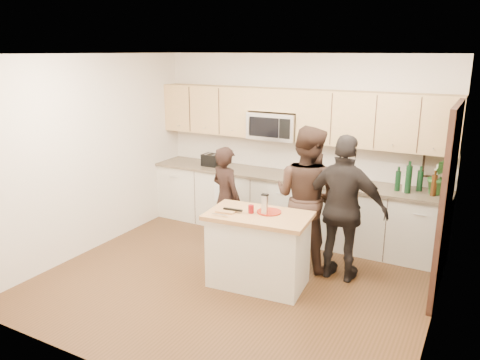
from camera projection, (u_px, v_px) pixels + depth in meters
The scene contains 21 objects.
floor at pixel (234, 280), 5.78m from camera, with size 4.50×4.50×0.00m, color #54321C.
room_shell at pixel (234, 142), 5.31m from camera, with size 4.52×4.02×2.71m.
back_cabinetry at pixel (289, 205), 7.08m from camera, with size 4.50×0.66×0.94m.
upper_cabinetry at pixel (297, 114), 6.82m from camera, with size 4.50×0.33×0.75m.
microwave at pixel (274, 126), 7.00m from camera, with size 0.76×0.41×0.40m.
doorway at pixel (448, 197), 5.20m from camera, with size 0.06×1.25×2.20m.
framed_picture at pixel (434, 164), 6.22m from camera, with size 0.30×0.03×0.38m.
dish_towel at pixel (228, 179), 7.27m from camera, with size 0.34×0.60×0.48m.
island at pixel (258, 249), 5.57m from camera, with size 1.26×0.81×0.90m.
red_plate at pixel (269, 212), 5.49m from camera, with size 0.29×0.29×0.02m, color maroon.
box_grater at pixel (265, 204), 5.38m from camera, with size 0.08×0.05×0.24m.
drink_glass at pixel (251, 209), 5.46m from camera, with size 0.07×0.07×0.10m, color maroon.
cutting_board at pixel (227, 211), 5.52m from camera, with size 0.22×0.17×0.02m, color #B67E4B.
tongs at pixel (233, 210), 5.50m from camera, with size 0.24×0.03×0.02m, color black.
knife at pixel (220, 214), 5.36m from camera, with size 0.20×0.02×0.01m, color silver.
toaster at pixel (212, 160), 7.53m from camera, with size 0.27×0.22×0.19m.
bottle_cluster at pixel (418, 179), 6.07m from camera, with size 0.54×0.25×0.42m.
orchid at pixel (439, 176), 5.98m from camera, with size 0.27×0.21×0.48m, color #31692A.
woman_left at pixel (226, 198), 6.56m from camera, with size 0.54×0.35×1.47m, color black.
woman_center at pixel (306, 197), 5.98m from camera, with size 0.90×0.70×1.85m, color #301F18.
woman_right at pixel (344, 209), 5.61m from camera, with size 1.06×0.44×1.80m, color black.
Camera 1 is at (2.56, -4.57, 2.74)m, focal length 35.00 mm.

